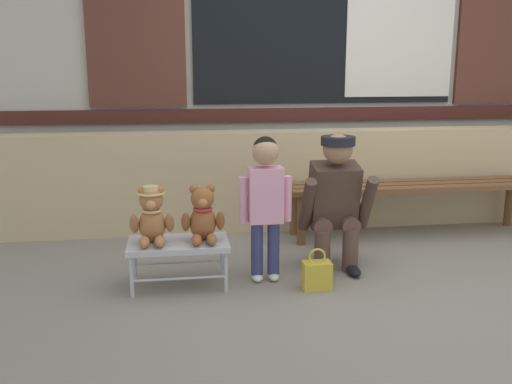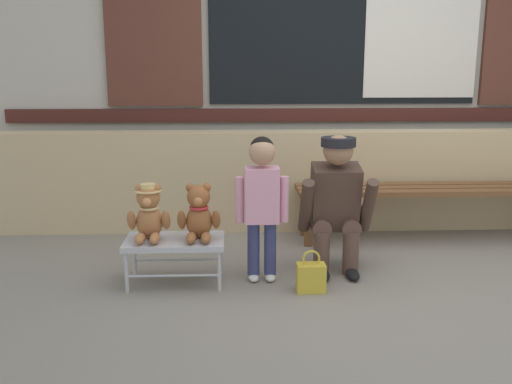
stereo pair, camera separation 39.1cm
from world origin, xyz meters
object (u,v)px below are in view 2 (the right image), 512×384
at_px(teddy_bear_plain, 199,214).
at_px(teddy_bear_with_hat, 149,213).
at_px(child_standing, 262,193).
at_px(adult_crouching, 337,203).
at_px(handbag_on_ground, 311,277).
at_px(small_display_bench, 175,244).
at_px(wooden_bench_long, 426,195).

bearing_deg(teddy_bear_plain, teddy_bear_with_hat, 179.87).
xyz_separation_m(child_standing, adult_crouching, (0.52, 0.16, -0.11)).
relative_size(teddy_bear_plain, child_standing, 0.38).
distance_m(teddy_bear_plain, handbag_on_ground, 0.82).
bearing_deg(teddy_bear_with_hat, child_standing, 2.12).
bearing_deg(teddy_bear_plain, handbag_on_ground, -14.91).
height_order(teddy_bear_plain, child_standing, child_standing).
distance_m(small_display_bench, teddy_bear_plain, 0.25).
height_order(teddy_bear_plain, adult_crouching, adult_crouching).
distance_m(teddy_bear_plain, adult_crouching, 0.94).
height_order(small_display_bench, handbag_on_ground, small_display_bench).
xyz_separation_m(small_display_bench, teddy_bear_with_hat, (-0.16, 0.00, 0.21)).
relative_size(small_display_bench, adult_crouching, 0.67).
bearing_deg(adult_crouching, teddy_bear_plain, -168.51).
bearing_deg(handbag_on_ground, adult_crouching, 59.79).
relative_size(wooden_bench_long, small_display_bench, 3.28).
height_order(teddy_bear_with_hat, teddy_bear_plain, same).
xyz_separation_m(wooden_bench_long, child_standing, (-1.38, -0.85, 0.22)).
distance_m(teddy_bear_with_hat, handbag_on_ground, 1.11).
distance_m(teddy_bear_with_hat, adult_crouching, 1.26).
relative_size(wooden_bench_long, handbag_on_ground, 7.72).
distance_m(child_standing, adult_crouching, 0.55).
bearing_deg(handbag_on_ground, wooden_bench_long, 44.68).
distance_m(teddy_bear_plain, child_standing, 0.43).
bearing_deg(wooden_bench_long, handbag_on_ground, -135.32).
height_order(teddy_bear_plain, handbag_on_ground, teddy_bear_plain).
relative_size(small_display_bench, handbag_on_ground, 2.35).
distance_m(small_display_bench, child_standing, 0.65).
xyz_separation_m(small_display_bench, handbag_on_ground, (0.87, -0.19, -0.17)).
distance_m(wooden_bench_long, handbag_on_ground, 1.54).
xyz_separation_m(adult_crouching, handbag_on_ground, (-0.22, -0.38, -0.38)).
relative_size(adult_crouching, handbag_on_ground, 3.49).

